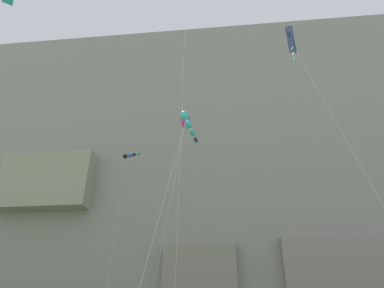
% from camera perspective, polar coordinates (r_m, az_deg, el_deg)
% --- Properties ---
extents(cliff_face, '(180.00, 30.04, 57.59)m').
position_cam_1_polar(cliff_face, '(69.79, 2.05, -5.58)').
color(cliff_face, gray).
rests_on(cliff_face, ground).
extents(kite_diamond_low_left, '(2.64, 3.97, 19.28)m').
position_cam_1_polar(kite_diamond_low_left, '(30.61, -1.32, 3.09)').
color(kite_diamond_low_left, '#CC3399').
rests_on(kite_diamond_low_left, ground).
extents(kite_diamond_far_left, '(2.93, 7.13, 23.92)m').
position_cam_1_polar(kite_diamond_far_left, '(29.97, 16.85, 16.51)').
color(kite_diamond_far_left, navy).
rests_on(kite_diamond_far_left, ground).
extents(kite_windsock_front_field, '(2.94, 6.52, 21.65)m').
position_cam_1_polar(kite_windsock_front_field, '(44.67, -10.82, -2.06)').
color(kite_windsock_front_field, black).
rests_on(kite_windsock_front_field, ground).
extents(kite_windsock_upper_mid, '(2.32, 7.91, 13.61)m').
position_cam_1_polar(kite_windsock_upper_mid, '(21.86, -0.65, 3.46)').
color(kite_windsock_upper_mid, '#38B2D1').
rests_on(kite_windsock_upper_mid, ground).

